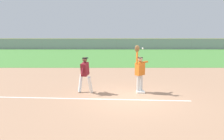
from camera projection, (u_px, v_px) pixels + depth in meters
The scene contains 13 objects.
ground_plane at pixel (130, 99), 9.76m from camera, with size 82.97×82.97×0.00m, color tan.
outfield_grass at pixel (118, 55), 27.61m from camera, with size 49.45×19.26×0.01m, color #478438.
chalk_foul_line at pixel (52, 98), 9.85m from camera, with size 12.00×0.10×0.01m, color white.
first_base at pixel (140, 92), 10.74m from camera, with size 0.38×0.38×0.08m, color white.
fielder at pixel (139, 70), 10.62m from camera, with size 0.75×0.67×2.28m.
runner at pixel (84, 72), 10.57m from camera, with size 0.76×0.83×1.72m.
baseball at pixel (142, 48), 10.26m from camera, with size 0.07×0.07×0.07m, color white.
outfield_fence at pixel (116, 44), 36.95m from camera, with size 49.53×0.08×1.77m.
parked_car_white at pixel (51, 44), 40.31m from camera, with size 4.44×2.19×1.25m.
parked_car_tan at pixel (78, 44), 40.46m from camera, with size 4.44×2.20×1.25m.
parked_car_silver at pixel (109, 44), 40.38m from camera, with size 4.58×2.48×1.25m.
parked_car_green at pixel (138, 44), 41.09m from camera, with size 4.53×2.37×1.25m.
parked_car_blue at pixel (166, 44), 41.03m from camera, with size 4.48×2.27×1.25m.
Camera 1 is at (-0.80, -9.40, 2.90)m, focal length 35.86 mm.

